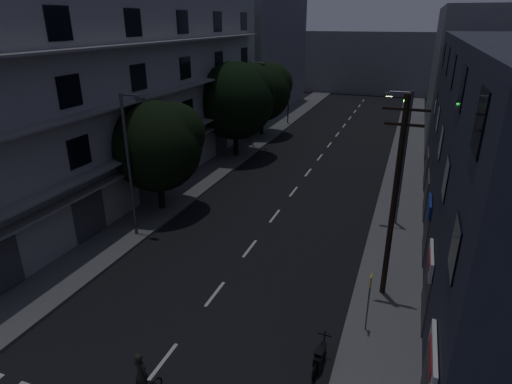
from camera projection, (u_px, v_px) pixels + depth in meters
The scene contains 20 objects.
ground at pixel (309, 171), 35.84m from camera, with size 160.00×160.00×0.00m, color black.
sidewalk_left at pixel (228, 160), 38.22m from camera, with size 3.00×90.00×0.15m, color #565659.
sidewalk_right at pixel (403, 181), 33.41m from camera, with size 3.00×90.00×0.15m, color #565659.
lane_markings at pixel (325, 151), 41.28m from camera, with size 0.15×60.50×0.01m.
building_left at pixel (130, 91), 30.97m from camera, with size 7.00×36.00×14.00m.
building_right at pixel (506, 161), 20.37m from camera, with size 6.19×28.00×11.00m.
building_far_left at pixel (265, 50), 56.70m from camera, with size 6.00×20.00×16.00m, color slate.
building_far_right at pixel (464, 74), 44.35m from camera, with size 6.00×20.00×13.00m, color slate.
building_far_end at pixel (373, 62), 73.12m from camera, with size 24.00×8.00×10.00m, color slate.
tree_near at pixel (158, 143), 26.86m from camera, with size 5.73×5.73×7.06m.
tree_mid at pixel (236, 98), 37.58m from camera, with size 6.79×6.79×8.36m.
tree_far at pixel (262, 90), 45.07m from camera, with size 6.15×6.15×7.61m.
traffic_signal_far_right at pixel (404, 105), 46.88m from camera, with size 0.28×0.37×4.10m.
traffic_signal_far_left at pixel (288, 98), 50.83m from camera, with size 0.28×0.37×4.10m.
street_lamp_left_near at pixel (129, 156), 24.13m from camera, with size 1.51×0.25×8.00m.
street_lamp_right at pixel (402, 153), 24.73m from camera, with size 1.51×0.25×8.00m.
street_lamp_left_far at pixel (252, 100), 41.22m from camera, with size 1.51×0.25×8.00m.
utility_pole at pixel (395, 197), 17.89m from camera, with size 1.80×0.24×9.00m.
bus_stop_sign at pixel (369, 293), 16.64m from camera, with size 0.06×0.35×2.52m.
motorcycle at pixel (320, 357), 15.44m from camera, with size 0.52×1.79×1.14m.
Camera 1 is at (7.50, -8.36, 11.77)m, focal length 30.00 mm.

